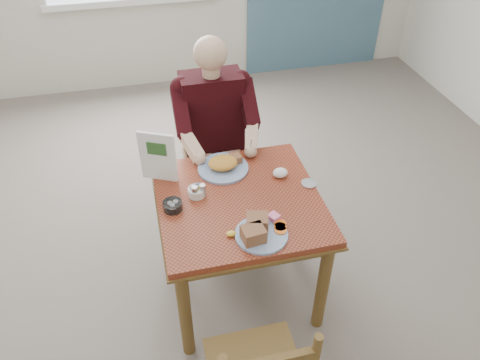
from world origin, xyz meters
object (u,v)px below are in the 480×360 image
object	(u,v)px
table	(239,213)
diner	(215,124)
far_plate	(224,165)
near_plate	(259,230)
chair_far	(214,156)

from	to	relation	value
table	diner	size ratio (longest dim) A/B	0.66
table	far_plate	size ratio (longest dim) A/B	2.61
near_plate	chair_far	bearing A→B (deg)	91.69
chair_far	near_plate	distance (m)	1.14
chair_far	table	bearing A→B (deg)	-90.00
table	far_plate	world-z (taller)	far_plate
diner	far_plate	size ratio (longest dim) A/B	3.92
chair_far	near_plate	bearing A→B (deg)	-88.31
chair_far	far_plate	xyz separation A→B (m)	(-0.03, -0.51, 0.30)
far_plate	diner	bearing A→B (deg)	86.35
diner	table	bearing A→B (deg)	-90.00
table	chair_far	xyz separation A→B (m)	(0.00, 0.80, -0.16)
near_plate	table	bearing A→B (deg)	96.19
chair_far	far_plate	distance (m)	0.59
table	diner	bearing A→B (deg)	90.00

